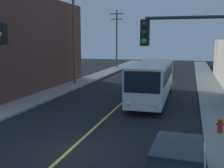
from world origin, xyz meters
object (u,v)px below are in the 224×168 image
at_px(parked_car_white, 177,166).
at_px(utility_pole_far, 117,36).
at_px(traffic_signal_right_corner, 197,60).
at_px(fire_hydrant, 220,125).
at_px(utility_pole_mid, 74,27).
at_px(city_bus, 153,78).

height_order(parked_car_white, utility_pole_far, utility_pole_far).
relative_size(traffic_signal_right_corner, fire_hydrant, 7.14).
height_order(parked_car_white, utility_pole_mid, utility_pole_mid).
bearing_deg(utility_pole_mid, city_bus, -30.16).
bearing_deg(utility_pole_mid, fire_hydrant, -43.86).
bearing_deg(traffic_signal_right_corner, parked_car_white, -105.38).
bearing_deg(parked_car_white, utility_pole_mid, 121.66).
height_order(utility_pole_far, fire_hydrant, utility_pole_far).
xyz_separation_m(parked_car_white, traffic_signal_right_corner, (0.49, 1.80, 3.46)).
distance_m(city_bus, utility_pole_far, 27.18).
xyz_separation_m(utility_pole_mid, traffic_signal_right_corner, (12.78, -18.13, -2.07)).
height_order(city_bus, traffic_signal_right_corner, traffic_signal_right_corner).
xyz_separation_m(utility_pole_far, fire_hydrant, (14.46, -33.16, -5.06)).
height_order(city_bus, utility_pole_far, utility_pole_far).
height_order(city_bus, utility_pole_mid, utility_pole_mid).
xyz_separation_m(parked_car_white, utility_pole_far, (-12.53, 39.42, 4.80)).
relative_size(city_bus, utility_pole_mid, 1.07).
xyz_separation_m(utility_pole_mid, fire_hydrant, (14.22, -13.67, -5.79)).
distance_m(parked_car_white, utility_pole_mid, 24.06).
relative_size(utility_pole_far, fire_hydrant, 11.88).
bearing_deg(city_bus, utility_pole_far, 111.39).
xyz_separation_m(city_bus, utility_pole_mid, (-9.57, 5.56, 4.56)).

